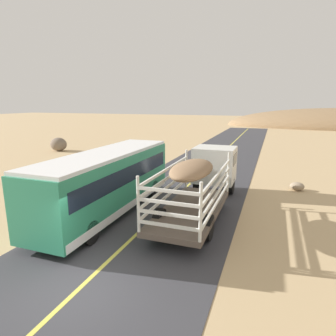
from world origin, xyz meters
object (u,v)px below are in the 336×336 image
Objects in this scene: livestock_truck at (207,173)px; boulder_near_shoulder at (297,186)px; boulder_mid_field at (59,144)px; bus at (108,181)px.

boulder_near_shoulder is at bearing 41.02° from livestock_truck.
livestock_truck reaches higher than boulder_mid_field.
bus is at bearing -141.16° from boulder_near_shoulder.
boulder_mid_field is at bearing 163.82° from boulder_near_shoulder.
bus is 21.99m from boulder_mid_field.
livestock_truck is at bearing -138.98° from boulder_near_shoulder.
boulder_near_shoulder is at bearing 38.84° from bus.
livestock_truck is at bearing -30.01° from boulder_mid_field.
boulder_mid_field is at bearing 149.99° from livestock_truck.
boulder_mid_field is (-25.50, 7.40, 0.52)m from boulder_near_shoulder.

